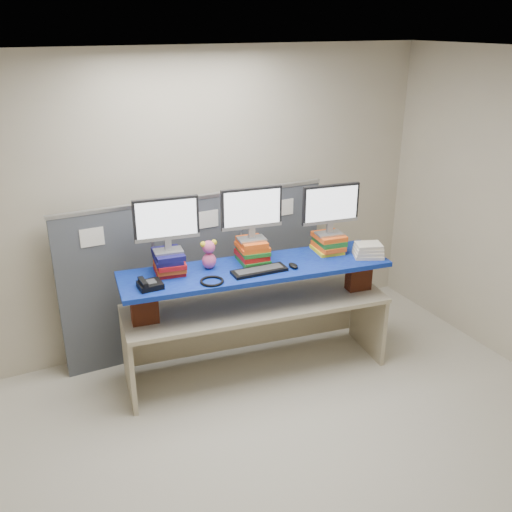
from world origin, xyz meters
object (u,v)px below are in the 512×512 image
monitor_right (331,207)px  keyboard (259,271)px  monitor_center (252,211)px  blue_board (256,269)px  desk_phone (149,285)px  desk (256,316)px  monitor_left (167,222)px

monitor_right → keyboard: (-0.77, -0.13, -0.41)m
monitor_center → keyboard: size_ratio=1.11×
blue_board → keyboard: 0.12m
blue_board → desk_phone: (-0.94, 0.00, 0.05)m
keyboard → desk_phone: 0.92m
desk → blue_board: blue_board is taller
monitor_right → desk_phone: 1.73m
monitor_right → keyboard: size_ratio=1.11×
desk → blue_board: bearing=0.0°
keyboard → monitor_left: bearing=156.5°
blue_board → monitor_left: (-0.70, 0.21, 0.47)m
keyboard → desk_phone: desk_phone is taller
monitor_right → desk_phone: bearing=-171.8°
monitor_left → keyboard: (0.67, -0.33, -0.43)m
keyboard → monitor_center: bearing=81.8°
monitor_left → monitor_right: monitor_left is taller
keyboard → desk: bearing=79.6°
desk → monitor_right: monitor_right is taller
desk → monitor_right: 1.17m
monitor_left → desk_phone: size_ratio=2.88×
keyboard → desk_phone: (-0.91, 0.12, 0.01)m
monitor_right → desk_phone: size_ratio=2.88×
desk → desk_phone: size_ratio=12.96×
keyboard → blue_board: bearing=79.6°
desk_phone → keyboard: bearing=-7.4°
blue_board → keyboard: size_ratio=4.87×
monitor_right → desk_phone: monitor_right is taller
monitor_left → desk_phone: monitor_left is taller
monitor_center → monitor_right: (0.73, -0.10, -0.04)m
monitor_left → monitor_right: (1.44, -0.20, -0.02)m
desk → monitor_left: (-0.70, 0.21, 0.93)m
blue_board → monitor_center: size_ratio=4.37×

